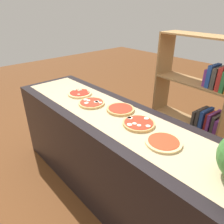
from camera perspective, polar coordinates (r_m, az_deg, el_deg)
name	(u,v)px	position (r m, az deg, el deg)	size (l,w,h in m)	color
ground_plane	(112,188)	(2.38, 0.00, -19.86)	(12.00, 12.00, 0.00)	brown
counter	(112,154)	(2.08, 0.00, -11.47)	(2.44, 0.69, 0.89)	black
parchment_paper	(112,114)	(1.83, 0.00, -0.53)	(2.31, 0.50, 0.00)	tan
pizza_mushroom_0	(80,93)	(2.26, -8.75, 5.04)	(0.25, 0.25, 0.03)	#E5C17F
pizza_mozzarella_1	(92,103)	(2.02, -5.58, 2.46)	(0.25, 0.25, 0.03)	#DBB26B
pizza_plain_2	(120,109)	(1.89, 2.31, 0.78)	(0.25, 0.25, 0.02)	tan
pizza_mozzarella_3	(139,123)	(1.68, 7.26, -3.10)	(0.26, 0.26, 0.03)	tan
pizza_plain_4	(163,142)	(1.50, 13.83, -7.95)	(0.25, 0.25, 0.02)	#E5C17F
bookshelf	(199,108)	(2.53, 22.71, 1.01)	(0.90, 0.35, 1.48)	#A87A47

